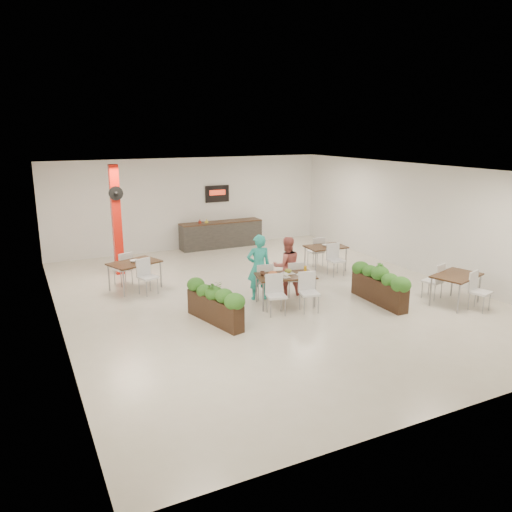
{
  "coord_description": "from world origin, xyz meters",
  "views": [
    {
      "loc": [
        -5.64,
        -10.73,
        4.16
      ],
      "look_at": [
        -0.36,
        0.03,
        1.1
      ],
      "focal_mm": 35.0,
      "sensor_mm": 36.0,
      "label": 1
    }
  ],
  "objects_px": {
    "main_table": "(285,280)",
    "side_table_a": "(135,266)",
    "diner_man": "(259,267)",
    "side_table_b": "(326,250)",
    "diner_woman": "(287,266)",
    "planter_left": "(214,301)",
    "planter_right": "(379,283)",
    "service_counter": "(221,234)",
    "red_column": "(117,219)",
    "side_table_c": "(456,280)"
  },
  "relations": [
    {
      "from": "service_counter",
      "to": "main_table",
      "type": "bearing_deg",
      "value": -98.37
    },
    {
      "from": "planter_right",
      "to": "side_table_b",
      "type": "relative_size",
      "value": 1.18
    },
    {
      "from": "planter_left",
      "to": "main_table",
      "type": "bearing_deg",
      "value": 9.43
    },
    {
      "from": "diner_man",
      "to": "side_table_a",
      "type": "xyz_separation_m",
      "value": [
        -2.6,
        2.17,
        -0.2
      ]
    },
    {
      "from": "diner_woman",
      "to": "service_counter",
      "type": "bearing_deg",
      "value": -82.43
    },
    {
      "from": "side_table_a",
      "to": "diner_man",
      "type": "bearing_deg",
      "value": -59.78
    },
    {
      "from": "red_column",
      "to": "planter_left",
      "type": "bearing_deg",
      "value": -77.17
    },
    {
      "from": "side_table_b",
      "to": "side_table_c",
      "type": "relative_size",
      "value": 0.98
    },
    {
      "from": "planter_right",
      "to": "side_table_c",
      "type": "bearing_deg",
      "value": -29.34
    },
    {
      "from": "service_counter",
      "to": "planter_right",
      "type": "height_order",
      "value": "service_counter"
    },
    {
      "from": "main_table",
      "to": "diner_woman",
      "type": "relative_size",
      "value": 1.21
    },
    {
      "from": "red_column",
      "to": "service_counter",
      "type": "relative_size",
      "value": 1.07
    },
    {
      "from": "main_table",
      "to": "planter_left",
      "type": "distance_m",
      "value": 1.99
    },
    {
      "from": "main_table",
      "to": "side_table_b",
      "type": "height_order",
      "value": "same"
    },
    {
      "from": "service_counter",
      "to": "diner_man",
      "type": "xyz_separation_m",
      "value": [
        -1.33,
        -5.72,
        0.34
      ]
    },
    {
      "from": "service_counter",
      "to": "side_table_b",
      "type": "xyz_separation_m",
      "value": [
        1.66,
        -4.24,
        0.14
      ]
    },
    {
      "from": "planter_left",
      "to": "red_column",
      "type": "bearing_deg",
      "value": 102.83
    },
    {
      "from": "planter_right",
      "to": "side_table_b",
      "type": "height_order",
      "value": "planter_right"
    },
    {
      "from": "red_column",
      "to": "main_table",
      "type": "xyz_separation_m",
      "value": [
        3.06,
        -4.51,
        -1.01
      ]
    },
    {
      "from": "side_table_a",
      "to": "side_table_b",
      "type": "xyz_separation_m",
      "value": [
        5.58,
        -0.69,
        -0.01
      ]
    },
    {
      "from": "red_column",
      "to": "side_table_b",
      "type": "distance_m",
      "value": 6.22
    },
    {
      "from": "main_table",
      "to": "side_table_a",
      "type": "bearing_deg",
      "value": 136.67
    },
    {
      "from": "main_table",
      "to": "side_table_c",
      "type": "bearing_deg",
      "value": -25.72
    },
    {
      "from": "diner_woman",
      "to": "planter_right",
      "type": "xyz_separation_m",
      "value": [
        1.72,
        -1.55,
        -0.27
      ]
    },
    {
      "from": "red_column",
      "to": "service_counter",
      "type": "height_order",
      "value": "red_column"
    },
    {
      "from": "red_column",
      "to": "side_table_b",
      "type": "xyz_separation_m",
      "value": [
        5.66,
        -2.37,
        -1.02
      ]
    },
    {
      "from": "red_column",
      "to": "side_table_b",
      "type": "relative_size",
      "value": 1.95
    },
    {
      "from": "side_table_a",
      "to": "side_table_b",
      "type": "relative_size",
      "value": 1.02
    },
    {
      "from": "planter_right",
      "to": "side_table_b",
      "type": "bearing_deg",
      "value": 81.34
    },
    {
      "from": "diner_man",
      "to": "main_table",
      "type": "bearing_deg",
      "value": 133.66
    },
    {
      "from": "diner_man",
      "to": "diner_woman",
      "type": "distance_m",
      "value": 0.8
    },
    {
      "from": "service_counter",
      "to": "diner_man",
      "type": "height_order",
      "value": "service_counter"
    },
    {
      "from": "main_table",
      "to": "diner_man",
      "type": "distance_m",
      "value": 0.78
    },
    {
      "from": "side_table_a",
      "to": "side_table_b",
      "type": "bearing_deg",
      "value": -26.97
    },
    {
      "from": "service_counter",
      "to": "side_table_a",
      "type": "xyz_separation_m",
      "value": [
        -3.93,
        -3.55,
        0.14
      ]
    },
    {
      "from": "red_column",
      "to": "side_table_a",
      "type": "height_order",
      "value": "red_column"
    },
    {
      "from": "diner_man",
      "to": "diner_woman",
      "type": "relative_size",
      "value": 1.09
    },
    {
      "from": "diner_man",
      "to": "red_column",
      "type": "bearing_deg",
      "value": -42.43
    },
    {
      "from": "diner_man",
      "to": "side_table_b",
      "type": "bearing_deg",
      "value": -140.81
    },
    {
      "from": "planter_left",
      "to": "side_table_c",
      "type": "height_order",
      "value": "planter_left"
    },
    {
      "from": "red_column",
      "to": "main_table",
      "type": "height_order",
      "value": "red_column"
    },
    {
      "from": "service_counter",
      "to": "main_table",
      "type": "xyz_separation_m",
      "value": [
        -0.94,
        -6.37,
        0.14
      ]
    },
    {
      "from": "planter_left",
      "to": "side_table_a",
      "type": "distance_m",
      "value": 3.31
    },
    {
      "from": "diner_man",
      "to": "side_table_c",
      "type": "xyz_separation_m",
      "value": [
        4.12,
        -2.45,
        -0.2
      ]
    },
    {
      "from": "main_table",
      "to": "diner_man",
      "type": "relative_size",
      "value": 1.11
    },
    {
      "from": "red_column",
      "to": "side_table_c",
      "type": "relative_size",
      "value": 1.91
    },
    {
      "from": "red_column",
      "to": "planter_right",
      "type": "bearing_deg",
      "value": -46.14
    },
    {
      "from": "planter_left",
      "to": "planter_right",
      "type": "distance_m",
      "value": 4.14
    },
    {
      "from": "planter_right",
      "to": "side_table_a",
      "type": "bearing_deg",
      "value": 144.03
    },
    {
      "from": "service_counter",
      "to": "red_column",
      "type": "bearing_deg",
      "value": -155.0
    }
  ]
}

